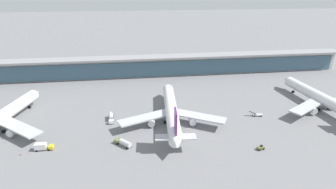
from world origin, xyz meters
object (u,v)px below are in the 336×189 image
object	(u,v)px
airliner_centre_stand	(171,111)
service_truck_mid_apron_olive	(124,142)
airliner_right_stand	(323,100)
service_truck_under_wing_white	(257,115)
service_truck_near_nose_olive	(261,148)
service_truck_on_taxiway_white	(111,117)
service_truck_by_tail_yellow	(43,146)
safety_cone_charlie	(20,154)

from	to	relation	value
airliner_centre_stand	service_truck_mid_apron_olive	xyz separation A→B (m)	(-23.22, -18.52, -3.99)
airliner_right_stand	service_truck_under_wing_white	size ratio (longest dim) A/B	9.80
airliner_right_stand	service_truck_near_nose_olive	world-z (taller)	airliner_right_stand
airliner_centre_stand	service_truck_on_taxiway_white	distance (m)	30.74
service_truck_mid_apron_olive	service_truck_by_tail_yellow	world-z (taller)	service_truck_by_tail_yellow
service_truck_mid_apron_olive	safety_cone_charlie	size ratio (longest dim) A/B	10.99
service_truck_on_taxiway_white	service_truck_near_nose_olive	bearing A→B (deg)	-28.41
airliner_right_stand	service_truck_by_tail_yellow	bearing A→B (deg)	-171.70
service_truck_near_nose_olive	safety_cone_charlie	bearing A→B (deg)	174.60
service_truck_near_nose_olive	safety_cone_charlie	size ratio (longest dim) A/B	4.57
airliner_centre_stand	service_truck_on_taxiway_white	size ratio (longest dim) A/B	7.74
service_truck_under_wing_white	safety_cone_charlie	world-z (taller)	service_truck_under_wing_white
service_truck_under_wing_white	service_truck_on_taxiway_white	bearing A→B (deg)	175.90
service_truck_near_nose_olive	safety_cone_charlie	world-z (taller)	service_truck_near_nose_olive
service_truck_near_nose_olive	service_truck_by_tail_yellow	xyz separation A→B (m)	(-89.71, 11.74, 0.82)
airliner_right_stand	service_truck_near_nose_olive	size ratio (longest dim) A/B	21.25
airliner_centre_stand	safety_cone_charlie	distance (m)	67.63
airliner_centre_stand	service_truck_on_taxiway_white	xyz separation A→B (m)	(-29.98, 5.50, -3.99)
service_truck_mid_apron_olive	service_truck_near_nose_olive	bearing A→B (deg)	-10.28
service_truck_on_taxiway_white	airliner_centre_stand	bearing A→B (deg)	-10.39
airliner_right_stand	airliner_centre_stand	bearing A→B (deg)	-177.65
airliner_right_stand	service_truck_on_taxiway_white	world-z (taller)	airliner_right_stand
service_truck_under_wing_white	service_truck_mid_apron_olive	size ratio (longest dim) A/B	0.90
airliner_right_stand	service_truck_by_tail_yellow	world-z (taller)	airliner_right_stand
airliner_centre_stand	safety_cone_charlie	bearing A→B (deg)	-163.15
airliner_centre_stand	service_truck_by_tail_yellow	bearing A→B (deg)	-163.16
service_truck_near_nose_olive	service_truck_on_taxiway_white	size ratio (longest dim) A/B	0.36
service_truck_mid_apron_olive	safety_cone_charlie	bearing A→B (deg)	-178.59
airliner_right_stand	service_truck_near_nose_olive	distance (m)	60.29
service_truck_near_nose_olive	service_truck_mid_apron_olive	bearing A→B (deg)	169.72
airliner_right_stand	service_truck_on_taxiway_white	xyz separation A→B (m)	(-114.10, 2.05, -3.99)
service_truck_near_nose_olive	service_truck_under_wing_white	world-z (taller)	service_truck_under_wing_white
service_truck_near_nose_olive	service_truck_by_tail_yellow	world-z (taller)	service_truck_by_tail_yellow
service_truck_near_nose_olive	safety_cone_charlie	xyz separation A→B (m)	(-97.92, 9.25, -0.56)
airliner_centre_stand	airliner_right_stand	world-z (taller)	same
airliner_centre_stand	service_truck_under_wing_white	distance (m)	45.43
service_truck_mid_apron_olive	safety_cone_charlie	xyz separation A→B (m)	(-41.31, -1.02, -1.39)
airliner_right_stand	service_truck_on_taxiway_white	size ratio (longest dim) A/B	7.74
service_truck_mid_apron_olive	service_truck_by_tail_yellow	xyz separation A→B (m)	(-33.10, 1.47, -0.02)
safety_cone_charlie	airliner_right_stand	bearing A→B (deg)	8.79
airliner_right_stand	safety_cone_charlie	bearing A→B (deg)	-171.21
airliner_right_stand	service_truck_by_tail_yellow	distance (m)	141.98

